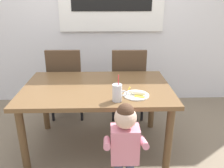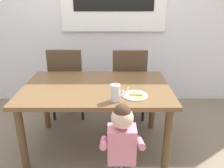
{
  "view_description": "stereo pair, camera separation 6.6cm",
  "coord_description": "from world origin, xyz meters",
  "px_view_note": "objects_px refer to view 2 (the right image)",
  "views": [
    {
      "loc": [
        0.09,
        -2.14,
        1.57
      ],
      "look_at": [
        0.15,
        -0.09,
        0.78
      ],
      "focal_mm": 36.86,
      "sensor_mm": 36.0,
      "label": 1
    },
    {
      "loc": [
        0.16,
        -2.14,
        1.57
      ],
      "look_at": [
        0.15,
        -0.09,
        0.78
      ],
      "focal_mm": 36.86,
      "sensor_mm": 36.0,
      "label": 2
    }
  ],
  "objects_px": {
    "dining_table": "(97,94)",
    "peeled_banana": "(137,93)",
    "dining_chair_left": "(68,79)",
    "milk_cup": "(116,94)",
    "dining_chair_right": "(130,80)",
    "toddler_standing": "(123,141)",
    "snack_plate": "(136,96)"
  },
  "relations": [
    {
      "from": "dining_chair_right",
      "to": "milk_cup",
      "type": "relative_size",
      "value": 3.85
    },
    {
      "from": "dining_table",
      "to": "dining_chair_left",
      "type": "bearing_deg",
      "value": 121.94
    },
    {
      "from": "dining_chair_left",
      "to": "milk_cup",
      "type": "bearing_deg",
      "value": 120.91
    },
    {
      "from": "snack_plate",
      "to": "peeled_banana",
      "type": "xyz_separation_m",
      "value": [
        0.01,
        -0.01,
        0.03
      ]
    },
    {
      "from": "dining_chair_left",
      "to": "toddler_standing",
      "type": "distance_m",
      "value": 1.49
    },
    {
      "from": "toddler_standing",
      "to": "snack_plate",
      "type": "height_order",
      "value": "toddler_standing"
    },
    {
      "from": "snack_plate",
      "to": "peeled_banana",
      "type": "height_order",
      "value": "peeled_banana"
    },
    {
      "from": "dining_table",
      "to": "dining_chair_left",
      "type": "height_order",
      "value": "dining_chair_left"
    },
    {
      "from": "dining_chair_right",
      "to": "milk_cup",
      "type": "xyz_separation_m",
      "value": [
        -0.19,
        -1.0,
        0.24
      ]
    },
    {
      "from": "dining_chair_left",
      "to": "milk_cup",
      "type": "relative_size",
      "value": 3.85
    },
    {
      "from": "dining_chair_right",
      "to": "toddler_standing",
      "type": "xyz_separation_m",
      "value": [
        -0.14,
        -1.31,
        -0.02
      ]
    },
    {
      "from": "peeled_banana",
      "to": "snack_plate",
      "type": "bearing_deg",
      "value": 137.92
    },
    {
      "from": "dining_table",
      "to": "milk_cup",
      "type": "height_order",
      "value": "milk_cup"
    },
    {
      "from": "dining_table",
      "to": "peeled_banana",
      "type": "distance_m",
      "value": 0.47
    },
    {
      "from": "dining_chair_right",
      "to": "dining_chair_left",
      "type": "bearing_deg",
      "value": -1.78
    },
    {
      "from": "dining_table",
      "to": "peeled_banana",
      "type": "relative_size",
      "value": 8.4
    },
    {
      "from": "dining_table",
      "to": "dining_chair_right",
      "type": "distance_m",
      "value": 0.76
    },
    {
      "from": "milk_cup",
      "to": "snack_plate",
      "type": "xyz_separation_m",
      "value": [
        0.18,
        0.1,
        -0.06
      ]
    },
    {
      "from": "dining_chair_left",
      "to": "peeled_banana",
      "type": "xyz_separation_m",
      "value": [
        0.8,
        -0.94,
        0.21
      ]
    },
    {
      "from": "dining_table",
      "to": "toddler_standing",
      "type": "distance_m",
      "value": 0.7
    },
    {
      "from": "dining_table",
      "to": "dining_chair_right",
      "type": "xyz_separation_m",
      "value": [
        0.38,
        0.66,
        -0.09
      ]
    },
    {
      "from": "snack_plate",
      "to": "toddler_standing",
      "type": "bearing_deg",
      "value": -107.99
    },
    {
      "from": "milk_cup",
      "to": "dining_chair_right",
      "type": "bearing_deg",
      "value": 79.36
    },
    {
      "from": "toddler_standing",
      "to": "snack_plate",
      "type": "relative_size",
      "value": 3.64
    },
    {
      "from": "dining_chair_right",
      "to": "peeled_banana",
      "type": "distance_m",
      "value": 0.93
    },
    {
      "from": "dining_table",
      "to": "peeled_banana",
      "type": "height_order",
      "value": "peeled_banana"
    },
    {
      "from": "dining_table",
      "to": "dining_chair_right",
      "type": "relative_size",
      "value": 1.53
    },
    {
      "from": "milk_cup",
      "to": "toddler_standing",
      "type": "bearing_deg",
      "value": -81.51
    },
    {
      "from": "milk_cup",
      "to": "peeled_banana",
      "type": "xyz_separation_m",
      "value": [
        0.19,
        0.09,
        -0.04
      ]
    },
    {
      "from": "dining_chair_left",
      "to": "peeled_banana",
      "type": "distance_m",
      "value": 1.25
    },
    {
      "from": "toddler_standing",
      "to": "milk_cup",
      "type": "xyz_separation_m",
      "value": [
        -0.05,
        0.31,
        0.26
      ]
    },
    {
      "from": "peeled_banana",
      "to": "milk_cup",
      "type": "bearing_deg",
      "value": -154.37
    }
  ]
}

